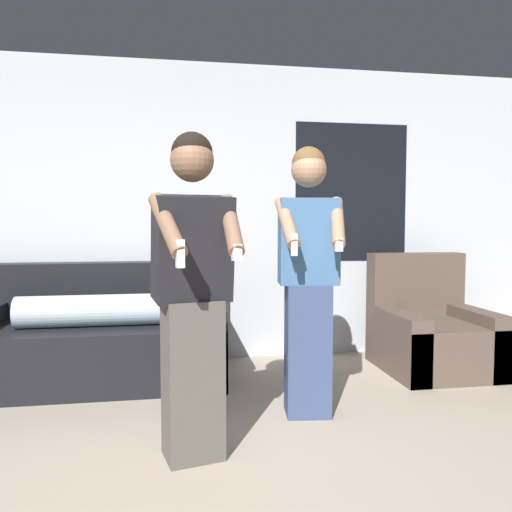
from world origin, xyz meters
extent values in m
cube|color=silver|center=(0.00, 2.73, 1.35)|extent=(6.93, 0.06, 2.70)
cube|color=black|center=(1.33, 2.70, 1.55)|extent=(1.10, 0.01, 1.30)
cube|color=black|center=(-0.97, 2.17, 0.23)|extent=(2.01, 0.97, 0.47)
cube|color=black|center=(-0.97, 2.54, 0.69)|extent=(2.01, 0.22, 0.45)
cube|color=black|center=(-0.11, 2.17, 0.30)|extent=(0.28, 0.97, 0.61)
cylinder|color=silver|center=(-0.97, 2.05, 0.59)|extent=(1.10, 0.24, 0.24)
cube|color=brown|center=(1.82, 1.99, 0.21)|extent=(0.86, 0.89, 0.43)
cube|color=brown|center=(1.82, 2.34, 0.71)|extent=(0.86, 0.20, 0.56)
cube|color=brown|center=(1.48, 1.99, 0.26)|extent=(0.18, 0.89, 0.53)
cube|color=brown|center=(2.16, 1.99, 0.26)|extent=(0.18, 0.89, 0.53)
cube|color=#56514C|center=(-0.26, 0.75, 0.43)|extent=(0.34, 0.30, 0.85)
cube|color=black|center=(-0.26, 0.74, 1.12)|extent=(0.44, 0.36, 0.57)
sphere|color=brown|center=(-0.26, 0.73, 1.58)|extent=(0.22, 0.22, 0.22)
sphere|color=black|center=(-0.26, 0.74, 1.62)|extent=(0.21, 0.21, 0.21)
cylinder|color=brown|center=(-0.38, 0.56, 1.25)|extent=(0.21, 0.36, 0.32)
cube|color=white|center=(-0.33, 0.42, 1.12)|extent=(0.04, 0.04, 0.13)
cylinder|color=brown|center=(-0.07, 0.63, 1.25)|extent=(0.10, 0.36, 0.32)
cube|color=white|center=(-0.06, 0.48, 1.12)|extent=(0.05, 0.04, 0.08)
cube|color=#384770|center=(0.50, 1.24, 0.43)|extent=(0.31, 0.27, 0.86)
cube|color=#3D6693|center=(0.50, 1.24, 1.14)|extent=(0.40, 0.27, 0.55)
sphere|color=#A37A5B|center=(0.50, 1.24, 1.60)|extent=(0.23, 0.23, 0.23)
sphere|color=brown|center=(0.50, 1.25, 1.64)|extent=(0.22, 0.22, 0.22)
cylinder|color=#A37A5B|center=(0.33, 1.11, 1.26)|extent=(0.10, 0.36, 0.32)
cube|color=white|center=(0.34, 0.96, 1.13)|extent=(0.04, 0.04, 0.13)
cylinder|color=#A37A5B|center=(0.64, 1.07, 1.26)|extent=(0.17, 0.36, 0.32)
cube|color=white|center=(0.60, 0.93, 1.13)|extent=(0.05, 0.04, 0.08)
camera|label=1|loc=(-0.36, -1.87, 1.25)|focal=35.00mm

